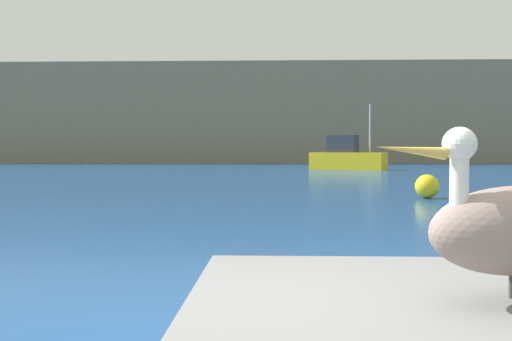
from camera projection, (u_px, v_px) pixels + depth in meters
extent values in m
cube|color=#7F755B|center=(276.00, 116.00, 64.50)|extent=(140.00, 12.54, 9.99)
cylinder|color=white|center=(459.00, 187.00, 2.88)|extent=(0.09, 0.09, 0.31)
sphere|color=white|center=(460.00, 144.00, 2.87)|extent=(0.16, 0.16, 0.16)
cone|color=gold|center=(411.00, 150.00, 2.79)|extent=(0.37, 0.18, 0.09)
cylinder|color=#4C4742|center=(512.00, 284.00, 3.09)|extent=(0.03, 0.03, 0.14)
cube|color=yellow|center=(348.00, 161.00, 41.06)|extent=(5.26, 3.66, 1.18)
cube|color=#2D333D|center=(343.00, 144.00, 41.21)|extent=(2.26, 1.85, 1.18)
cylinder|color=#B2B2B2|center=(370.00, 128.00, 40.24)|extent=(0.12, 0.12, 3.25)
sphere|color=yellow|center=(427.00, 186.00, 16.83)|extent=(0.67, 0.67, 0.67)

